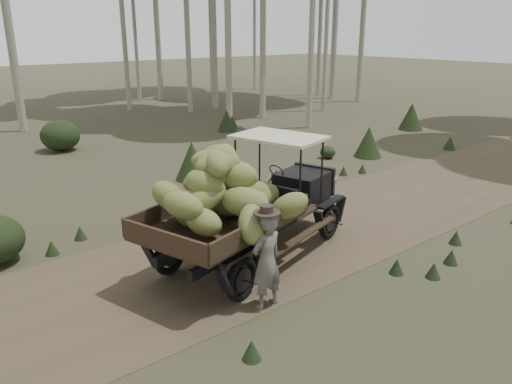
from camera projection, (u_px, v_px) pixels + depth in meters
ground at (326, 224)px, 11.42m from camera, size 120.00×120.00×0.00m
dirt_track at (326, 224)px, 11.42m from camera, size 70.00×4.00×0.01m
banana_truck at (240, 194)px, 8.99m from camera, size 5.17×3.17×2.50m
farmer at (266, 260)px, 7.80m from camera, size 0.60×0.45×1.73m
undergrowth at (330, 214)px, 10.54m from camera, size 23.47×24.12×1.37m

